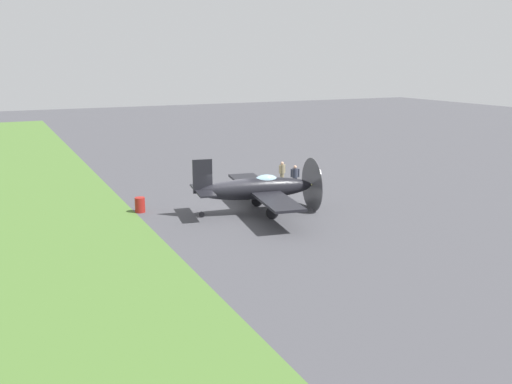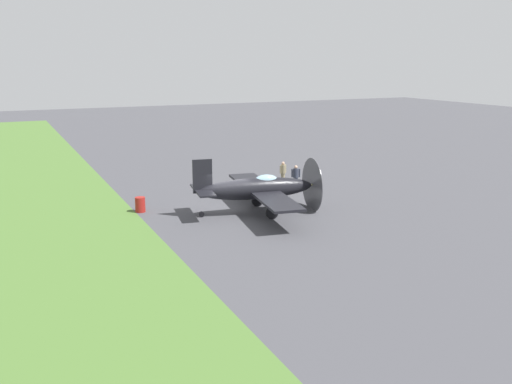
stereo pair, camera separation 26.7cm
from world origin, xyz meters
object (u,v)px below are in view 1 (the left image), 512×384
(ground_crew_mechanic, at_px, (282,173))
(ground_crew_chief, at_px, (295,177))
(airplane_lead, at_px, (259,188))
(fuel_drum, at_px, (140,205))

(ground_crew_mechanic, bearing_deg, ground_crew_chief, 75.98)
(airplane_lead, bearing_deg, ground_crew_mechanic, 150.28)
(airplane_lead, relative_size, fuel_drum, 11.11)
(airplane_lead, relative_size, ground_crew_mechanic, 5.78)
(airplane_lead, relative_size, ground_crew_chief, 5.78)
(fuel_drum, bearing_deg, ground_crew_chief, 96.01)
(ground_crew_mechanic, bearing_deg, fuel_drum, -3.91)
(ground_crew_chief, distance_m, ground_crew_mechanic, 1.67)
(airplane_lead, height_order, ground_crew_chief, airplane_lead)
(ground_crew_chief, bearing_deg, airplane_lead, -116.49)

